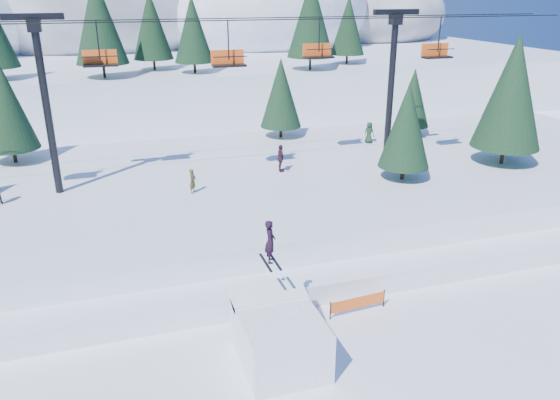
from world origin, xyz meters
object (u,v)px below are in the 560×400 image
object	(u,v)px
jump_kicker	(279,335)
banner_far	(421,268)
banner_near	(358,303)
chairlift	(215,71)

from	to	relation	value
jump_kicker	banner_far	xyz separation A→B (m)	(9.03, 4.27, -0.64)
jump_kicker	banner_far	world-z (taller)	jump_kicker
jump_kicker	banner_near	distance (m)	5.01
chairlift	banner_near	bearing A→B (deg)	-76.28
jump_kicker	banner_near	world-z (taller)	jump_kicker
chairlift	banner_far	world-z (taller)	chairlift
jump_kicker	banner_far	bearing A→B (deg)	25.28
banner_near	banner_far	bearing A→B (deg)	24.71
chairlift	banner_near	distance (m)	16.96
banner_near	banner_far	size ratio (longest dim) A/B	1.00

